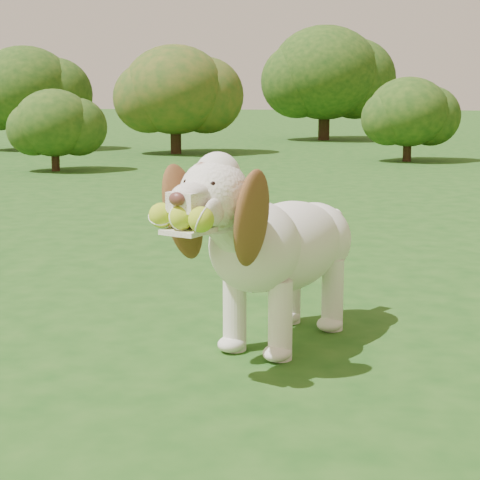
# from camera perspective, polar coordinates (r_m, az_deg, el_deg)

# --- Properties ---
(ground) EXTENTS (80.00, 80.00, 0.00)m
(ground) POSITION_cam_1_polar(r_m,az_deg,el_deg) (4.18, -1.75, -5.04)
(ground) COLOR #1A4A15
(ground) RESTS_ON ground
(dog) EXTENTS (0.83, 1.33, 0.90)m
(dog) POSITION_cam_1_polar(r_m,az_deg,el_deg) (3.51, 2.43, -0.08)
(dog) COLOR white
(dog) RESTS_ON ground
(shrub_a) EXTENTS (1.09, 1.09, 1.13)m
(shrub_a) POSITION_cam_1_polar(r_m,az_deg,el_deg) (11.47, -13.09, 8.11)
(shrub_a) COLOR #382314
(shrub_a) RESTS_ON ground
(shrub_i) EXTENTS (2.42, 2.42, 2.51)m
(shrub_i) POSITION_cam_1_polar(r_m,az_deg,el_deg) (18.15, 6.06, 11.74)
(shrub_i) COLOR #382314
(shrub_i) RESTS_ON ground
(shrub_b) EXTENTS (1.83, 1.83, 1.89)m
(shrub_b) POSITION_cam_1_polar(r_m,az_deg,el_deg) (14.27, -4.64, 10.60)
(shrub_b) COLOR #382314
(shrub_b) RESTS_ON ground
(shrub_c) EXTENTS (1.27, 1.27, 1.32)m
(shrub_c) POSITION_cam_1_polar(r_m,az_deg,el_deg) (12.96, 11.90, 8.91)
(shrub_c) COLOR #382314
(shrub_c) RESTS_ON ground
(shrub_e) EXTENTS (1.85, 1.85, 1.91)m
(shrub_e) POSITION_cam_1_polar(r_m,az_deg,el_deg) (15.58, -15.02, 10.33)
(shrub_e) COLOR #382314
(shrub_e) RESTS_ON ground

